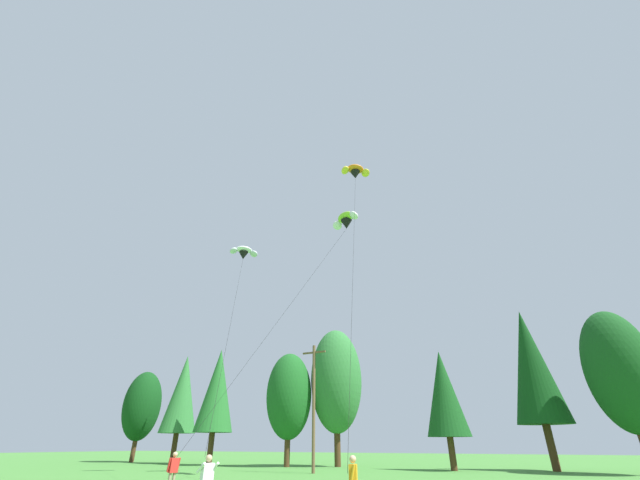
# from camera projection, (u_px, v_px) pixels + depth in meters

# --- Properties ---
(treeline_tree_a) EXTENTS (4.74, 4.74, 10.88)m
(treeline_tree_a) POSITION_uv_depth(u_px,v_px,m) (142.00, 406.00, 52.37)
(treeline_tree_a) COLOR #472D19
(treeline_tree_a) RESTS_ON ground_plane
(treeline_tree_b) EXTENTS (4.30, 4.30, 12.29)m
(treeline_tree_b) POSITION_uv_depth(u_px,v_px,m) (182.00, 393.00, 49.34)
(treeline_tree_b) COLOR #472D19
(treeline_tree_b) RESTS_ON ground_plane
(treeline_tree_c) EXTENTS (4.28, 4.28, 12.19)m
(treeline_tree_c) POSITION_uv_depth(u_px,v_px,m) (217.00, 389.00, 45.48)
(treeline_tree_c) COLOR #472D19
(treeline_tree_c) RESTS_ON ground_plane
(treeline_tree_d) EXTENTS (4.76, 4.76, 10.97)m
(treeline_tree_d) POSITION_uv_depth(u_px,v_px,m) (289.00, 395.00, 41.96)
(treeline_tree_d) COLOR #472D19
(treeline_tree_d) RESTS_ON ground_plane
(treeline_tree_e) EXTENTS (5.49, 5.49, 13.66)m
(treeline_tree_e) POSITION_uv_depth(u_px,v_px,m) (336.00, 380.00, 42.98)
(treeline_tree_e) COLOR #472D19
(treeline_tree_e) RESTS_ON ground_plane
(treeline_tree_f) EXTENTS (3.79, 3.79, 9.94)m
(treeline_tree_f) POSITION_uv_depth(u_px,v_px,m) (444.00, 393.00, 36.12)
(treeline_tree_f) COLOR #472D19
(treeline_tree_f) RESTS_ON ground_plane
(treeline_tree_g) EXTENTS (4.60, 4.60, 13.66)m
(treeline_tree_g) POSITION_uv_depth(u_px,v_px,m) (532.00, 365.00, 36.46)
(treeline_tree_g) COLOR #472D19
(treeline_tree_g) RESTS_ON ground_plane
(treeline_tree_h) EXTENTS (5.04, 5.04, 12.00)m
(treeline_tree_h) POSITION_uv_depth(u_px,v_px,m) (620.00, 370.00, 31.29)
(treeline_tree_h) COLOR #472D19
(treeline_tree_h) RESTS_ON ground_plane
(utility_pole) EXTENTS (2.20, 0.26, 9.77)m
(utility_pole) POSITION_uv_depth(u_px,v_px,m) (314.00, 402.00, 32.74)
(utility_pole) COLOR brown
(utility_pole) RESTS_ON ground_plane
(kite_flyer_near) EXTENTS (0.35, 0.60, 1.69)m
(kite_flyer_near) POSITION_uv_depth(u_px,v_px,m) (173.00, 469.00, 18.10)
(kite_flyer_near) COLOR gray
(kite_flyer_near) RESTS_ON ground_plane
(kite_flyer_mid) EXTENTS (0.71, 0.73, 1.69)m
(kite_flyer_mid) POSITION_uv_depth(u_px,v_px,m) (207.00, 478.00, 13.07)
(kite_flyer_mid) COLOR navy
(kite_flyer_mid) RESTS_ON ground_plane
(parafoil_kite_high_lime_white) EXTENTS (6.01, 12.08, 18.43)m
(parafoil_kite_high_lime_white) POSITION_uv_depth(u_px,v_px,m) (346.00, 221.00, 33.35)
(parafoil_kite_high_lime_white) COLOR #93D633
(parafoil_kite_mid_white) EXTENTS (11.99, 15.47, 16.90)m
(parafoil_kite_mid_white) POSITION_uv_depth(u_px,v_px,m) (244.00, 252.00, 36.69)
(parafoil_kite_mid_white) COLOR white
(parafoil_kite_far_orange) EXTENTS (6.31, 16.32, 24.35)m
(parafoil_kite_far_orange) POSITION_uv_depth(u_px,v_px,m) (355.00, 172.00, 37.13)
(parafoil_kite_far_orange) COLOR orange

